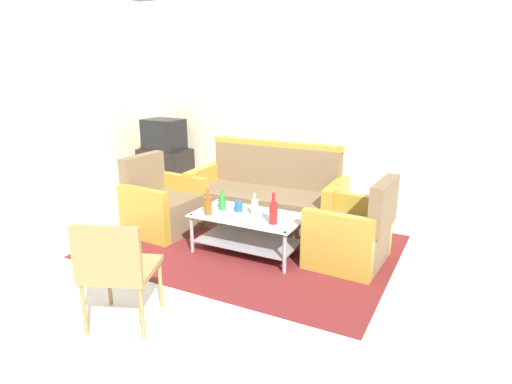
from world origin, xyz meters
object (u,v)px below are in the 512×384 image
at_px(bottle_brown, 208,205).
at_px(bottle_green, 222,202).
at_px(bottle_red, 273,212).
at_px(couch, 267,200).
at_px(bottle_clear, 255,207).
at_px(tv_stand, 166,165).
at_px(coffee_table, 248,228).
at_px(cup, 239,206).
at_px(television, 164,134).
at_px(armchair_right, 352,235).
at_px(wicker_chair, 116,265).
at_px(armchair_left, 162,207).

xyz_separation_m(bottle_brown, bottle_green, (0.05, 0.20, -0.02)).
relative_size(bottle_green, bottle_red, 0.73).
relative_size(couch, bottle_clear, 8.03).
relative_size(bottle_red, tv_stand, 0.38).
bearing_deg(coffee_table, bottle_clear, 16.78).
bearing_deg(cup, couch, 93.24).
distance_m(couch, bottle_green, 0.81).
xyz_separation_m(tv_stand, television, (0.00, 0.00, 0.50)).
bearing_deg(armchair_right, tv_stand, 67.67).
height_order(couch, bottle_brown, couch).
distance_m(armchair_right, coffee_table, 1.02).
distance_m(couch, coffee_table, 0.82).
relative_size(coffee_table, tv_stand, 1.38).
bearing_deg(wicker_chair, tv_stand, 102.28).
relative_size(coffee_table, wicker_chair, 1.31).
height_order(armchair_right, bottle_red, armchair_right).
height_order(bottle_brown, tv_stand, bottle_brown).
height_order(couch, wicker_chair, couch).
bearing_deg(couch, armchair_left, 34.02).
bearing_deg(bottle_clear, bottle_brown, -155.63).
bearing_deg(bottle_green, bottle_clear, -0.96).
height_order(armchair_right, tv_stand, armchair_right).
xyz_separation_m(bottle_red, tv_stand, (-2.87, 2.01, -0.26)).
height_order(bottle_clear, cup, bottle_clear).
distance_m(couch, armchair_left, 1.21).
xyz_separation_m(coffee_table, cup, (-0.14, 0.06, 0.19)).
distance_m(armchair_left, armchair_right, 2.16).
xyz_separation_m(armchair_right, coffee_table, (-0.99, -0.25, -0.02)).
bearing_deg(armchair_right, wicker_chair, 149.45).
distance_m(armchair_right, tv_stand, 3.90).
bearing_deg(cup, armchair_right, 9.88).
xyz_separation_m(bottle_green, bottle_red, (0.64, -0.13, 0.03)).
xyz_separation_m(bottle_red, television, (-2.87, 2.01, 0.24)).
relative_size(armchair_left, television, 1.38).
xyz_separation_m(couch, tv_stand, (-2.36, 1.10, -0.06)).
relative_size(couch, bottle_red, 6.00).
bearing_deg(armchair_left, bottle_brown, 75.24).
distance_m(coffee_table, bottle_brown, 0.47).
distance_m(bottle_brown, bottle_red, 0.69).
xyz_separation_m(bottle_green, wicker_chair, (0.10, -1.61, 0.00)).
distance_m(bottle_red, bottle_clear, 0.29).
bearing_deg(couch, bottle_green, 78.93).
bearing_deg(wicker_chair, couch, 67.78).
distance_m(bottle_clear, tv_stand, 3.22).
distance_m(coffee_table, bottle_clear, 0.23).
bearing_deg(armchair_right, television, 67.63).
xyz_separation_m(bottle_clear, cup, (-0.20, 0.04, -0.04)).
relative_size(couch, armchair_left, 2.14).
relative_size(couch, cup, 18.18).
bearing_deg(cup, bottle_green, -169.76).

